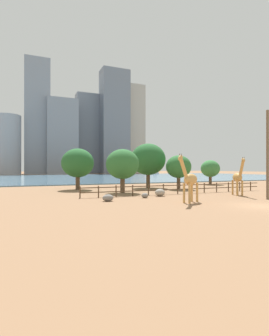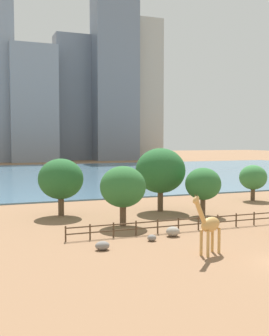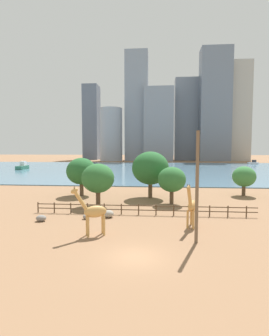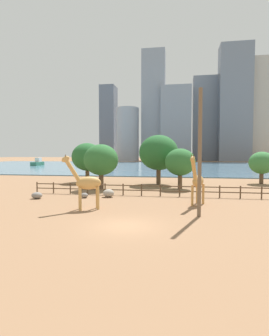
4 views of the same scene
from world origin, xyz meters
name	(u,v)px [view 3 (image 3 of 4)]	position (x,y,z in m)	size (l,w,h in m)	color
ground_plane	(153,169)	(0.00, 80.00, 0.00)	(400.00, 400.00, 0.00)	#8C6647
harbor_water	(153,169)	(0.00, 77.00, 0.10)	(180.00, 86.00, 0.20)	slate
giraffe_tall	(93,212)	(-4.16, 4.31, 2.20)	(3.20, 1.93, 4.61)	tan
giraffe_companion	(192,206)	(5.05, 7.60, 2.17)	(1.64, 3.04, 4.60)	#C18C47
utility_pole	(197,188)	(4.86, 3.29, 4.68)	(0.28, 0.28, 9.35)	brown
boulder_near_fence	(86,217)	(-6.32, 9.66, 0.26)	(0.76, 0.71, 0.53)	gray
boulder_by_pole	(109,214)	(-3.95, 10.55, 0.42)	(1.18, 1.12, 0.84)	gray
boulder_small	(41,218)	(-10.95, 8.38, 0.34)	(1.11, 0.90, 0.67)	gray
enclosure_fence	(141,209)	(-0.27, 12.00, 0.76)	(26.12, 0.14, 1.30)	#4C3826
tree_left_large	(244,177)	(15.90, 25.96, 3.18)	(3.75, 3.75, 4.90)	brown
tree_center_broad	(98,178)	(-6.47, 16.32, 3.79)	(4.44, 4.44, 5.82)	brown
tree_right_tall	(150,168)	(0.48, 22.81, 4.74)	(5.82, 5.82, 7.38)	brown
tree_left_small	(81,171)	(-11.00, 23.84, 4.06)	(4.93, 4.93, 6.30)	brown
tree_right_small	(172,180)	(3.62, 18.41, 3.48)	(3.94, 3.94, 5.29)	brown
boat_ferry	(23,167)	(-47.30, 72.48, 1.17)	(2.80, 6.66, 2.86)	#337259
boat_sailboat	(253,163)	(47.10, 110.58, 0.90)	(4.81, 2.03, 2.07)	silver
skyline_tower_needle	(215,105)	(35.83, 145.17, 33.48)	(17.99, 11.31, 66.95)	slate
skyline_block_central	(92,123)	(-43.39, 158.80, 25.01)	(9.96, 12.11, 50.01)	slate
skyline_tower_glass	(111,135)	(-26.66, 140.01, 15.94)	(13.64, 13.64, 31.89)	#939EAD
skyline_block_left	(236,112)	(50.24, 151.66, 29.98)	(14.55, 15.59, 59.97)	#ADA89E
skyline_block_right	(188,120)	(21.20, 153.48, 25.87)	(17.37, 9.40, 51.73)	slate
skyline_tower_short	(159,125)	(2.17, 143.77, 21.98)	(17.61, 14.09, 43.95)	gray
skyline_block_wide	(137,107)	(-11.45, 145.73, 33.28)	(13.93, 10.71, 66.56)	gray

